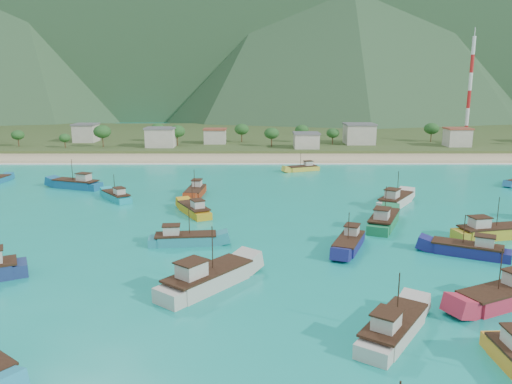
{
  "coord_description": "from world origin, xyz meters",
  "views": [
    {
      "loc": [
        5.31,
        -72.81,
        23.01
      ],
      "look_at": [
        5.45,
        18.0,
        3.0
      ],
      "focal_mm": 35.0,
      "sensor_mm": 36.0,
      "label": 1
    }
  ],
  "objects_px": {
    "boat_9": "(303,169)",
    "boat_11": "(349,244)",
    "boat_1": "(207,280)",
    "boat_4": "(503,297)",
    "boat_14": "(195,192)",
    "boat_26": "(184,240)",
    "boat_10": "(384,221)",
    "boat_2": "(491,233)",
    "boat_16": "(469,251)",
    "boat_27": "(116,197)",
    "boat_21": "(395,201)",
    "radio_tower": "(470,91)",
    "boat_28": "(194,210)",
    "boat_23": "(393,330)",
    "boat_3": "(77,184)"
  },
  "relations": [
    {
      "from": "boat_23",
      "to": "boat_2",
      "type": "bearing_deg",
      "value": 87.48
    },
    {
      "from": "boat_21",
      "to": "boat_26",
      "type": "height_order",
      "value": "boat_21"
    },
    {
      "from": "boat_1",
      "to": "boat_3",
      "type": "bearing_deg",
      "value": 160.95
    },
    {
      "from": "boat_3",
      "to": "boat_14",
      "type": "xyz_separation_m",
      "value": [
        27.27,
        -7.51,
        -0.15
      ]
    },
    {
      "from": "boat_9",
      "to": "boat_14",
      "type": "distance_m",
      "value": 38.85
    },
    {
      "from": "boat_4",
      "to": "boat_11",
      "type": "xyz_separation_m",
      "value": [
        -12.94,
        18.26,
        -0.16
      ]
    },
    {
      "from": "boat_9",
      "to": "boat_21",
      "type": "height_order",
      "value": "boat_21"
    },
    {
      "from": "radio_tower",
      "to": "boat_14",
      "type": "bearing_deg",
      "value": -137.99
    },
    {
      "from": "boat_16",
      "to": "boat_26",
      "type": "distance_m",
      "value": 39.55
    },
    {
      "from": "boat_16",
      "to": "boat_10",
      "type": "bearing_deg",
      "value": 57.3
    },
    {
      "from": "radio_tower",
      "to": "boat_10",
      "type": "xyz_separation_m",
      "value": [
        -55.44,
        -102.62,
        -19.29
      ]
    },
    {
      "from": "boat_4",
      "to": "boat_28",
      "type": "relative_size",
      "value": 1.14
    },
    {
      "from": "boat_21",
      "to": "boat_14",
      "type": "bearing_deg",
      "value": -158.33
    },
    {
      "from": "boat_11",
      "to": "boat_2",
      "type": "bearing_deg",
      "value": -145.94
    },
    {
      "from": "boat_9",
      "to": "radio_tower",
      "type": "bearing_deg",
      "value": -73.53
    },
    {
      "from": "boat_1",
      "to": "boat_4",
      "type": "distance_m",
      "value": 32.03
    },
    {
      "from": "boat_21",
      "to": "boat_28",
      "type": "height_order",
      "value": "boat_21"
    },
    {
      "from": "boat_14",
      "to": "boat_4",
      "type": "bearing_deg",
      "value": 130.96
    },
    {
      "from": "boat_10",
      "to": "boat_23",
      "type": "distance_m",
      "value": 37.08
    },
    {
      "from": "radio_tower",
      "to": "boat_1",
      "type": "height_order",
      "value": "radio_tower"
    },
    {
      "from": "boat_1",
      "to": "boat_14",
      "type": "height_order",
      "value": "boat_1"
    },
    {
      "from": "boat_11",
      "to": "boat_21",
      "type": "height_order",
      "value": "boat_21"
    },
    {
      "from": "boat_23",
      "to": "boat_11",
      "type": "bearing_deg",
      "value": 123.45
    },
    {
      "from": "boat_2",
      "to": "boat_16",
      "type": "distance_m",
      "value": 10.17
    },
    {
      "from": "boat_14",
      "to": "boat_27",
      "type": "xyz_separation_m",
      "value": [
        -15.4,
        -3.62,
        -0.09
      ]
    },
    {
      "from": "boat_23",
      "to": "boat_1",
      "type": "bearing_deg",
      "value": -177.09
    },
    {
      "from": "boat_9",
      "to": "boat_28",
      "type": "bearing_deg",
      "value": 130.3
    },
    {
      "from": "boat_9",
      "to": "boat_11",
      "type": "relative_size",
      "value": 0.88
    },
    {
      "from": "boat_4",
      "to": "boat_11",
      "type": "height_order",
      "value": "boat_4"
    },
    {
      "from": "boat_1",
      "to": "boat_9",
      "type": "distance_m",
      "value": 79.31
    },
    {
      "from": "boat_9",
      "to": "boat_14",
      "type": "bearing_deg",
      "value": 118.06
    },
    {
      "from": "boat_1",
      "to": "boat_3",
      "type": "xyz_separation_m",
      "value": [
        -34.16,
        55.01,
        -0.12
      ]
    },
    {
      "from": "boat_4",
      "to": "boat_10",
      "type": "distance_m",
      "value": 29.66
    },
    {
      "from": "boat_14",
      "to": "boat_26",
      "type": "bearing_deg",
      "value": 98.09
    },
    {
      "from": "boat_1",
      "to": "boat_11",
      "type": "xyz_separation_m",
      "value": [
        18.79,
        13.92,
        -0.31
      ]
    },
    {
      "from": "boat_26",
      "to": "boat_28",
      "type": "relative_size",
      "value": 0.99
    },
    {
      "from": "boat_28",
      "to": "boat_4",
      "type": "bearing_deg",
      "value": -72.3
    },
    {
      "from": "radio_tower",
      "to": "boat_16",
      "type": "xyz_separation_m",
      "value": [
        -47.39,
        -116.54,
        -19.45
      ]
    },
    {
      "from": "boat_4",
      "to": "boat_9",
      "type": "relative_size",
      "value": 1.29
    },
    {
      "from": "boat_2",
      "to": "boat_4",
      "type": "distance_m",
      "value": 24.84
    },
    {
      "from": "boat_9",
      "to": "boat_10",
      "type": "relative_size",
      "value": 0.75
    },
    {
      "from": "boat_2",
      "to": "boat_3",
      "type": "height_order",
      "value": "boat_3"
    },
    {
      "from": "boat_9",
      "to": "boat_11",
      "type": "height_order",
      "value": "boat_11"
    },
    {
      "from": "radio_tower",
      "to": "boat_10",
      "type": "relative_size",
      "value": 3.06
    },
    {
      "from": "boat_14",
      "to": "boat_27",
      "type": "relative_size",
      "value": 1.14
    },
    {
      "from": "boat_21",
      "to": "boat_2",
      "type": "bearing_deg",
      "value": -33.13
    },
    {
      "from": "boat_23",
      "to": "boat_9",
      "type": "bearing_deg",
      "value": 124.81
    },
    {
      "from": "boat_2",
      "to": "boat_14",
      "type": "height_order",
      "value": "boat_2"
    },
    {
      "from": "boat_16",
      "to": "boat_28",
      "type": "height_order",
      "value": "boat_16"
    },
    {
      "from": "boat_2",
      "to": "radio_tower",
      "type": "bearing_deg",
      "value": 147.53
    }
  ]
}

